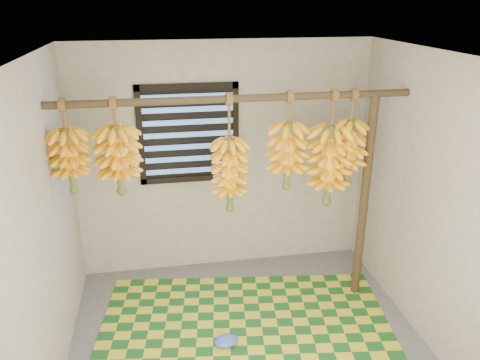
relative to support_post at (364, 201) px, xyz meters
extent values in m
cube|color=#4D4D4D|center=(-1.20, -0.70, -1.00)|extent=(3.00, 3.00, 0.01)
cube|color=silver|center=(-1.20, -0.70, 1.40)|extent=(3.00, 3.00, 0.01)
cube|color=gray|center=(-1.20, 0.80, 0.20)|extent=(3.00, 0.01, 2.40)
cube|color=gray|center=(-2.71, -0.70, 0.20)|extent=(0.01, 3.00, 2.40)
cube|color=gray|center=(0.30, -0.70, 0.20)|extent=(0.01, 3.00, 2.40)
cube|color=black|center=(-1.55, 0.78, 0.50)|extent=(1.00, 0.04, 1.00)
cylinder|color=#43341F|center=(-1.20, 0.00, 1.00)|extent=(3.00, 0.06, 0.06)
cylinder|color=#43341F|center=(0.00, 0.00, 0.00)|extent=(0.08, 0.08, 2.00)
cube|color=#18511D|center=(-1.22, -0.59, -0.99)|extent=(2.85, 2.40, 0.01)
ellipsoid|color=blue|center=(-1.39, -0.55, -0.95)|extent=(0.23, 0.18, 0.09)
cylinder|color=brown|center=(-2.55, 0.00, 0.91)|extent=(0.02, 0.02, 0.24)
cylinder|color=#4C5923|center=(-2.55, 0.00, 0.57)|extent=(0.05, 0.05, 0.49)
cylinder|color=brown|center=(-2.17, 0.00, 0.91)|extent=(0.02, 0.02, 0.24)
cylinder|color=#4C5923|center=(-2.17, 0.00, 0.55)|extent=(0.06, 0.06, 0.54)
cylinder|color=brown|center=(-1.26, 0.00, 0.84)|extent=(0.02, 0.02, 0.39)
cylinder|color=#4C5923|center=(-1.26, 0.00, 0.36)|extent=(0.06, 0.06, 0.62)
cylinder|color=brown|center=(-0.76, 0.00, 0.89)|extent=(0.02, 0.02, 0.28)
cylinder|color=#4C5923|center=(-0.76, 0.00, 0.51)|extent=(0.06, 0.06, 0.55)
cylinder|color=brown|center=(-0.37, 0.00, 0.87)|extent=(0.02, 0.02, 0.33)
cylinder|color=#4C5923|center=(-0.37, 0.00, 0.39)|extent=(0.06, 0.06, 0.69)
cylinder|color=brown|center=(-0.20, 0.00, 0.89)|extent=(0.02, 0.02, 0.28)
cylinder|color=#4C5923|center=(-0.20, 0.00, 0.51)|extent=(0.06, 0.06, 0.54)
camera|label=1|loc=(-1.83, -3.70, 1.77)|focal=35.00mm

